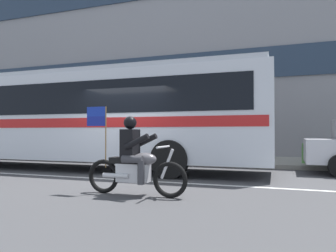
% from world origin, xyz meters
% --- Properties ---
extents(ground_plane, '(60.00, 60.00, 0.00)m').
position_xyz_m(ground_plane, '(0.00, 0.00, 0.00)').
color(ground_plane, '#3D3D3F').
extents(sidewalk_curb, '(28.00, 3.80, 0.15)m').
position_xyz_m(sidewalk_curb, '(0.00, 5.10, 0.07)').
color(sidewalk_curb, gray).
rests_on(sidewalk_curb, ground_plane).
extents(lane_center_stripe, '(26.60, 0.14, 0.01)m').
position_xyz_m(lane_center_stripe, '(0.00, -0.60, 0.00)').
color(lane_center_stripe, silver).
rests_on(lane_center_stripe, ground_plane).
extents(office_building_facade, '(28.00, 0.89, 12.71)m').
position_xyz_m(office_building_facade, '(0.00, 7.39, 6.37)').
color(office_building_facade, gray).
rests_on(office_building_facade, ground_plane).
extents(transit_bus, '(11.87, 2.66, 3.22)m').
position_xyz_m(transit_bus, '(-1.93, 1.19, 1.88)').
color(transit_bus, silver).
rests_on(transit_bus, ground_plane).
extents(motorcycle_with_rider, '(2.20, 0.64, 1.78)m').
position_xyz_m(motorcycle_with_rider, '(1.40, -2.34, 0.67)').
color(motorcycle_with_rider, black).
rests_on(motorcycle_with_rider, ground_plane).
extents(fire_hydrant, '(0.22, 0.30, 0.75)m').
position_xyz_m(fire_hydrant, '(5.00, 4.17, 0.52)').
color(fire_hydrant, '#4C8C3F').
rests_on(fire_hydrant, sidewalk_curb).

